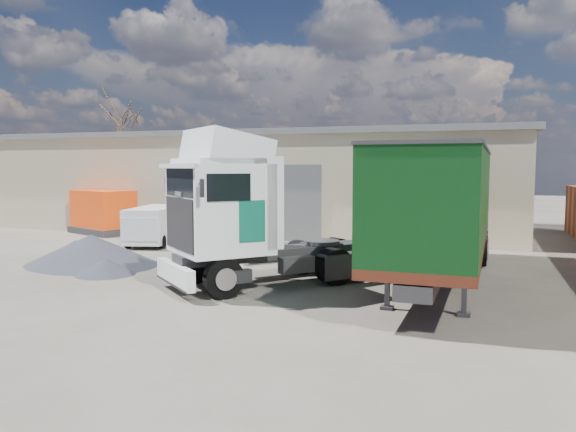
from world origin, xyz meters
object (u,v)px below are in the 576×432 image
(box_trailer, at_px, (442,201))
(tractor_unit, at_px, (248,221))
(bare_tree, at_px, (119,106))
(panel_van, at_px, (154,225))
(orange_skip, at_px, (104,215))

(box_trailer, bearing_deg, tractor_unit, -152.94)
(bare_tree, distance_m, panel_van, 18.50)
(box_trailer, xyz_separation_m, panel_van, (-12.78, 4.29, -1.59))
(bare_tree, relative_size, panel_van, 2.19)
(bare_tree, height_order, panel_van, bare_tree)
(bare_tree, height_order, box_trailer, bare_tree)
(tractor_unit, height_order, box_trailer, tractor_unit)
(tractor_unit, xyz_separation_m, box_trailer, (5.29, 2.53, 0.54))
(panel_van, xyz_separation_m, orange_skip, (-4.85, 2.87, 0.12))
(tractor_unit, height_order, panel_van, tractor_unit)
(bare_tree, bearing_deg, box_trailer, -36.08)
(tractor_unit, height_order, orange_skip, tractor_unit)
(bare_tree, height_order, orange_skip, bare_tree)
(panel_van, bearing_deg, tractor_unit, -55.99)
(panel_van, bearing_deg, bare_tree, 116.54)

